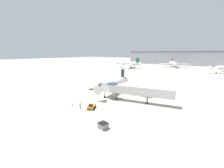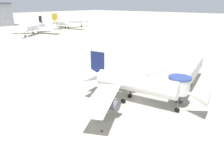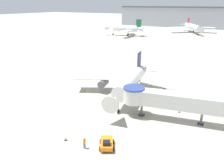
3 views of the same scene
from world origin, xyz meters
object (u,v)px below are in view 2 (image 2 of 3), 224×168
jet_bridge (188,74)px  traffic_cone_starboard_wing (171,86)px  traffic_cone_port_wing (102,129)px  background_jet_black_tail (33,27)px  main_airplane (133,83)px  background_jet_gold_tail (69,22)px

jet_bridge → traffic_cone_starboard_wing: (0.06, 3.58, -3.71)m
traffic_cone_port_wing → background_jet_black_tail: size_ratio=0.02×
main_airplane → traffic_cone_port_wing: size_ratio=44.60×
traffic_cone_starboard_wing → main_airplane: bearing=169.5°
traffic_cone_port_wing → background_jet_gold_tail: bearing=52.2°
traffic_cone_starboard_wing → background_jet_gold_tail: (66.06, 115.46, 4.44)m
jet_bridge → background_jet_gold_tail: (66.11, 119.04, 0.73)m
traffic_cone_port_wing → background_jet_gold_tail: (89.61, 115.58, 4.45)m
jet_bridge → background_jet_gold_tail: size_ratio=0.67×
background_jet_black_tail → traffic_cone_port_wing: bearing=-60.8°
main_airplane → traffic_cone_starboard_wing: main_airplane is taller
jet_bridge → traffic_cone_port_wing: (-23.49, 3.46, -3.72)m
jet_bridge → background_jet_black_tail: bearing=63.8°
jet_bridge → main_airplane: bearing=143.1°
jet_bridge → traffic_cone_starboard_wing: 5.15m
background_jet_black_tail → main_airplane: bearing=-56.0°
traffic_cone_port_wing → background_jet_gold_tail: size_ratio=0.02×
traffic_cone_port_wing → traffic_cone_starboard_wing: size_ratio=0.96×
main_airplane → traffic_cone_starboard_wing: (11.98, -2.21, -3.52)m
traffic_cone_starboard_wing → background_jet_gold_tail: size_ratio=0.02×
main_airplane → background_jet_black_tail: 110.06m
traffic_cone_starboard_wing → background_jet_black_tail: bearing=74.3°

